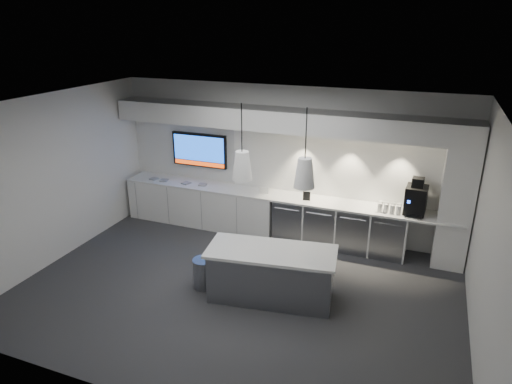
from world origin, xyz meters
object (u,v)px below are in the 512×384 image
at_px(bin, 204,273).
at_px(island, 271,274).
at_px(coffee_machine, 416,199).
at_px(wall_tv, 199,150).

bearing_deg(bin, island, 5.03).
relative_size(island, coffee_machine, 3.14).
distance_m(bin, coffee_machine, 3.94).
xyz_separation_m(wall_tv, bin, (1.35, -2.51, -1.31)).
bearing_deg(wall_tv, coffee_machine, -3.19).
distance_m(wall_tv, coffee_machine, 4.46).
height_order(island, coffee_machine, coffee_machine).
xyz_separation_m(wall_tv, island, (2.48, -2.41, -1.13)).
height_order(wall_tv, coffee_machine, wall_tv).
relative_size(wall_tv, bin, 2.49).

